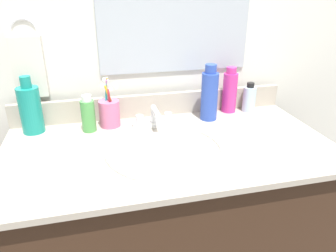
% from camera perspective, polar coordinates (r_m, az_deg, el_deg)
% --- Properties ---
extents(vanity_cabinet, '(1.05, 0.53, 0.71)m').
position_cam_1_polar(vanity_cabinet, '(1.30, 0.27, -18.19)').
color(vanity_cabinet, '#382316').
rests_on(vanity_cabinet, ground_plane).
extents(countertop, '(1.10, 0.58, 0.02)m').
position_cam_1_polar(countertop, '(1.09, 0.30, -3.81)').
color(countertop, '#B2A899').
rests_on(countertop, vanity_cabinet).
extents(backsplash, '(1.10, 0.02, 0.09)m').
position_cam_1_polar(backsplash, '(1.31, -2.60, 3.78)').
color(backsplash, '#B2A899').
rests_on(backsplash, countertop).
extents(back_wall, '(2.20, 0.04, 1.30)m').
position_cam_1_polar(back_wall, '(1.42, -3.00, -0.07)').
color(back_wall, silver).
rests_on(back_wall, ground_plane).
extents(towel_ring, '(0.10, 0.01, 0.10)m').
position_cam_1_polar(towel_ring, '(1.28, -24.12, 14.91)').
color(towel_ring, silver).
extents(hand_towel, '(0.11, 0.04, 0.22)m').
position_cam_1_polar(hand_towel, '(1.28, -23.34, 9.54)').
color(hand_towel, silver).
extents(sink_basin, '(0.40, 0.40, 0.11)m').
position_cam_1_polar(sink_basin, '(1.07, -0.33, -5.65)').
color(sink_basin, white).
rests_on(sink_basin, countertop).
extents(faucet, '(0.16, 0.10, 0.08)m').
position_cam_1_polar(faucet, '(1.21, -2.45, 1.15)').
color(faucet, silver).
rests_on(faucet, countertop).
extents(bottle_gel_clear, '(0.05, 0.05, 0.12)m').
position_cam_1_polar(bottle_gel_clear, '(1.40, 14.15, 4.75)').
color(bottle_gel_clear, silver).
rests_on(bottle_gel_clear, countertop).
extents(bottle_soap_pink, '(0.06, 0.06, 0.19)m').
position_cam_1_polar(bottle_soap_pink, '(1.36, 10.86, 6.06)').
color(bottle_soap_pink, '#D8338C').
rests_on(bottle_soap_pink, countertop).
extents(bottle_cream_purple, '(0.05, 0.05, 0.12)m').
position_cam_1_polar(bottle_cream_purple, '(1.35, 7.49, 4.53)').
color(bottle_cream_purple, '#7A3899').
rests_on(bottle_cream_purple, countertop).
extents(bottle_toner_green, '(0.05, 0.05, 0.14)m').
position_cam_1_polar(bottle_toner_green, '(1.20, -13.92, 1.96)').
color(bottle_toner_green, '#4C9E4C').
rests_on(bottle_toner_green, countertop).
extents(bottle_mouthwash_teal, '(0.08, 0.08, 0.21)m').
position_cam_1_polar(bottle_mouthwash_teal, '(1.24, -23.13, 2.81)').
color(bottle_mouthwash_teal, teal).
rests_on(bottle_mouthwash_teal, countertop).
extents(bottle_shampoo_blue, '(0.06, 0.06, 0.22)m').
position_cam_1_polar(bottle_shampoo_blue, '(1.27, 7.34, 5.53)').
color(bottle_shampoo_blue, '#2D4CB2').
rests_on(bottle_shampoo_blue, countertop).
extents(cup_pink, '(0.08, 0.09, 0.19)m').
position_cam_1_polar(cup_pink, '(1.23, -10.31, 2.48)').
color(cup_pink, '#D16693').
rests_on(cup_pink, countertop).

